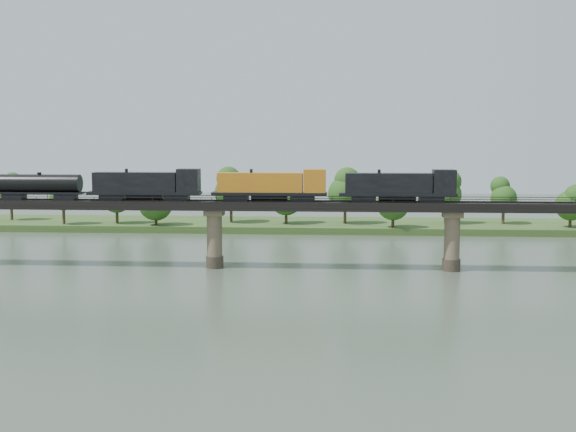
{
  "coord_description": "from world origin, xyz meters",
  "views": [
    {
      "loc": [
        21.09,
        -90.64,
        22.12
      ],
      "look_at": [
        12.58,
        30.0,
        9.0
      ],
      "focal_mm": 45.0,
      "sensor_mm": 36.0,
      "label": 1
    }
  ],
  "objects": [
    {
      "name": "ground",
      "position": [
        0.0,
        0.0,
        0.0
      ],
      "size": [
        400.0,
        400.0,
        0.0
      ],
      "primitive_type": "plane",
      "color": "#3B4939",
      "rests_on": "ground"
    },
    {
      "name": "far_bank",
      "position": [
        0.0,
        85.0,
        0.8
      ],
      "size": [
        300.0,
        24.0,
        1.6
      ],
      "primitive_type": "cube",
      "color": "#335120",
      "rests_on": "ground"
    },
    {
      "name": "bridge",
      "position": [
        0.0,
        30.0,
        5.46
      ],
      "size": [
        236.0,
        30.0,
        11.5
      ],
      "color": "#473A2D",
      "rests_on": "ground"
    },
    {
      "name": "bridge_superstructure",
      "position": [
        0.0,
        30.0,
        11.79
      ],
      "size": [
        220.0,
        4.9,
        0.75
      ],
      "color": "black",
      "rests_on": "bridge"
    },
    {
      "name": "far_treeline",
      "position": [
        -8.21,
        80.52,
        8.83
      ],
      "size": [
        289.06,
        17.54,
        13.6
      ],
      "color": "#382619",
      "rests_on": "far_bank"
    },
    {
      "name": "freight_train",
      "position": [
        2.47,
        30.0,
        14.08
      ],
      "size": [
        78.5,
        3.06,
        5.4
      ],
      "color": "black",
      "rests_on": "bridge"
    }
  ]
}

